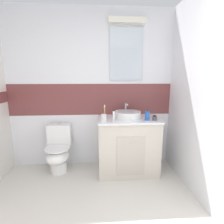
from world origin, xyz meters
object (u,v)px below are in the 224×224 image
object	(u,v)px
toothbrush_cup	(104,117)
soap_dispenser	(147,116)
hair_gel_jar	(155,118)
toothpaste_tube_upright	(114,116)
sink_basin	(128,114)
toilet	(59,150)

from	to	relation	value
toothbrush_cup	soap_dispenser	xyz separation A→B (m)	(0.62, -0.00, 0.01)
toothbrush_cup	hair_gel_jar	distance (m)	0.73
soap_dispenser	toothpaste_tube_upright	size ratio (longest dim) A/B	1.03
toothpaste_tube_upright	soap_dispenser	bearing A→B (deg)	3.55
soap_dispenser	sink_basin	bearing A→B (deg)	144.49
sink_basin	toothpaste_tube_upright	world-z (taller)	sink_basin
soap_dispenser	toothbrush_cup	bearing A→B (deg)	179.65
hair_gel_jar	toothpaste_tube_upright	size ratio (longest dim) A/B	0.44
toothpaste_tube_upright	toothbrush_cup	bearing A→B (deg)	166.01
sink_basin	hair_gel_jar	xyz separation A→B (m)	(0.36, -0.18, -0.02)
toothbrush_cup	hair_gel_jar	size ratio (longest dim) A/B	3.18
sink_basin	soap_dispenser	world-z (taller)	sink_basin
sink_basin	toothbrush_cup	world-z (taller)	toothbrush_cup
sink_basin	toilet	distance (m)	1.20
toilet	toothpaste_tube_upright	distance (m)	1.04
toilet	hair_gel_jar	size ratio (longest dim) A/B	10.18
toilet	toothbrush_cup	size ratio (longest dim) A/B	3.21
soap_dispenser	toothpaste_tube_upright	bearing A→B (deg)	-176.45
toothbrush_cup	hair_gel_jar	xyz separation A→B (m)	(0.72, -0.00, -0.02)
toothbrush_cup	toilet	bearing A→B (deg)	164.35
soap_dispenser	toilet	bearing A→B (deg)	171.38
toothbrush_cup	hair_gel_jar	world-z (taller)	toothbrush_cup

